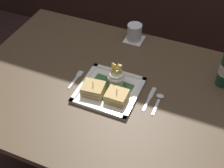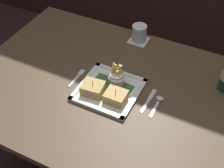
{
  "view_description": "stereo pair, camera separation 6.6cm",
  "coord_description": "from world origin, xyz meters",
  "px_view_note": "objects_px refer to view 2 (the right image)",
  "views": [
    {
      "loc": [
        0.39,
        -0.96,
        1.78
      ],
      "look_at": [
        -0.01,
        -0.01,
        0.79
      ],
      "focal_mm": 51.12,
      "sensor_mm": 36.0,
      "label": 1
    },
    {
      "loc": [
        0.45,
        -0.93,
        1.78
      ],
      "look_at": [
        -0.01,
        -0.01,
        0.79
      ],
      "focal_mm": 51.12,
      "sensor_mm": 36.0,
      "label": 2
    }
  ],
  "objects_px": {
    "water_glass": "(139,34)",
    "knife": "(149,99)",
    "fork": "(77,77)",
    "fries_cup": "(117,76)",
    "dining_table": "(115,105)",
    "square_plate": "(109,90)",
    "spoon": "(158,101)",
    "sandwich_half_left": "(93,88)",
    "sandwich_half_right": "(116,97)"
  },
  "relations": [
    {
      "from": "water_glass",
      "to": "knife",
      "type": "bearing_deg",
      "value": -60.83
    },
    {
      "from": "water_glass",
      "to": "fork",
      "type": "height_order",
      "value": "water_glass"
    },
    {
      "from": "fork",
      "to": "knife",
      "type": "xyz_separation_m",
      "value": [
        0.36,
        0.02,
        0.0
      ]
    },
    {
      "from": "fries_cup",
      "to": "fork",
      "type": "xyz_separation_m",
      "value": [
        -0.19,
        -0.03,
        -0.05
      ]
    },
    {
      "from": "fries_cup",
      "to": "fork",
      "type": "height_order",
      "value": "fries_cup"
    },
    {
      "from": "dining_table",
      "to": "fork",
      "type": "height_order",
      "value": "fork"
    },
    {
      "from": "square_plate",
      "to": "spoon",
      "type": "height_order",
      "value": "square_plate"
    },
    {
      "from": "water_glass",
      "to": "spoon",
      "type": "xyz_separation_m",
      "value": [
        0.26,
        -0.38,
        -0.04
      ]
    },
    {
      "from": "water_glass",
      "to": "fries_cup",
      "type": "bearing_deg",
      "value": -82.93
    },
    {
      "from": "sandwich_half_left",
      "to": "fork",
      "type": "bearing_deg",
      "value": 152.96
    },
    {
      "from": "square_plate",
      "to": "fries_cup",
      "type": "relative_size",
      "value": 2.4
    },
    {
      "from": "sandwich_half_right",
      "to": "fries_cup",
      "type": "height_order",
      "value": "fries_cup"
    },
    {
      "from": "dining_table",
      "to": "spoon",
      "type": "distance_m",
      "value": 0.23
    },
    {
      "from": "knife",
      "to": "sandwich_half_left",
      "type": "bearing_deg",
      "value": -162.31
    },
    {
      "from": "square_plate",
      "to": "knife",
      "type": "distance_m",
      "value": 0.19
    },
    {
      "from": "sandwich_half_right",
      "to": "water_glass",
      "type": "distance_m",
      "value": 0.47
    },
    {
      "from": "fork",
      "to": "knife",
      "type": "relative_size",
      "value": 0.85
    },
    {
      "from": "fork",
      "to": "fries_cup",
      "type": "bearing_deg",
      "value": 9.85
    },
    {
      "from": "square_plate",
      "to": "dining_table",
      "type": "bearing_deg",
      "value": 44.03
    },
    {
      "from": "spoon",
      "to": "fries_cup",
      "type": "bearing_deg",
      "value": 176.77
    },
    {
      "from": "fries_cup",
      "to": "spoon",
      "type": "bearing_deg",
      "value": -3.23
    },
    {
      "from": "fries_cup",
      "to": "water_glass",
      "type": "distance_m",
      "value": 0.37
    },
    {
      "from": "water_glass",
      "to": "spoon",
      "type": "distance_m",
      "value": 0.46
    },
    {
      "from": "square_plate",
      "to": "water_glass",
      "type": "height_order",
      "value": "water_glass"
    },
    {
      "from": "fries_cup",
      "to": "fork",
      "type": "bearing_deg",
      "value": -170.15
    },
    {
      "from": "dining_table",
      "to": "water_glass",
      "type": "relative_size",
      "value": 15.33
    },
    {
      "from": "fork",
      "to": "spoon",
      "type": "xyz_separation_m",
      "value": [
        0.4,
        0.02,
        0.0
      ]
    },
    {
      "from": "dining_table",
      "to": "spoon",
      "type": "relative_size",
      "value": 10.62
    },
    {
      "from": "square_plate",
      "to": "sandwich_half_right",
      "type": "height_order",
      "value": "sandwich_half_right"
    },
    {
      "from": "knife",
      "to": "spoon",
      "type": "height_order",
      "value": "spoon"
    },
    {
      "from": "dining_table",
      "to": "fork",
      "type": "bearing_deg",
      "value": -178.8
    },
    {
      "from": "sandwich_half_right",
      "to": "square_plate",
      "type": "bearing_deg",
      "value": 140.94
    },
    {
      "from": "spoon",
      "to": "square_plate",
      "type": "bearing_deg",
      "value": -170.62
    },
    {
      "from": "fork",
      "to": "sandwich_half_left",
      "type": "bearing_deg",
      "value": -27.04
    },
    {
      "from": "fries_cup",
      "to": "water_glass",
      "type": "bearing_deg",
      "value": 97.07
    },
    {
      "from": "dining_table",
      "to": "spoon",
      "type": "bearing_deg",
      "value": 4.83
    },
    {
      "from": "sandwich_half_right",
      "to": "fork",
      "type": "bearing_deg",
      "value": 165.22
    },
    {
      "from": "sandwich_half_right",
      "to": "knife",
      "type": "bearing_deg",
      "value": 30.99
    },
    {
      "from": "dining_table",
      "to": "square_plate",
      "type": "distance_m",
      "value": 0.12
    },
    {
      "from": "fries_cup",
      "to": "knife",
      "type": "distance_m",
      "value": 0.18
    },
    {
      "from": "water_glass",
      "to": "fork",
      "type": "xyz_separation_m",
      "value": [
        -0.15,
        -0.4,
        -0.04
      ]
    },
    {
      "from": "sandwich_half_left",
      "to": "sandwich_half_right",
      "type": "distance_m",
      "value": 0.11
    },
    {
      "from": "knife",
      "to": "square_plate",
      "type": "bearing_deg",
      "value": -170.47
    },
    {
      "from": "dining_table",
      "to": "water_glass",
      "type": "height_order",
      "value": "water_glass"
    },
    {
      "from": "square_plate",
      "to": "knife",
      "type": "height_order",
      "value": "square_plate"
    },
    {
      "from": "water_glass",
      "to": "knife",
      "type": "xyz_separation_m",
      "value": [
        0.22,
        -0.39,
        -0.04
      ]
    },
    {
      "from": "sandwich_half_left",
      "to": "fries_cup",
      "type": "xyz_separation_m",
      "value": [
        0.07,
        0.1,
        0.02
      ]
    },
    {
      "from": "knife",
      "to": "fork",
      "type": "bearing_deg",
      "value": -177.6
    },
    {
      "from": "water_glass",
      "to": "square_plate",
      "type": "bearing_deg",
      "value": -85.8
    },
    {
      "from": "sandwich_half_left",
      "to": "sandwich_half_right",
      "type": "xyz_separation_m",
      "value": [
        0.11,
        0.0,
        -0.0
      ]
    }
  ]
}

